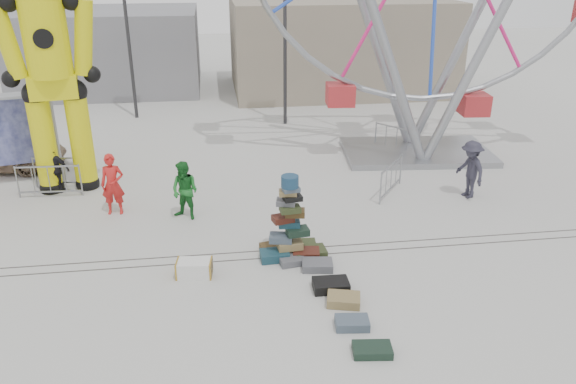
{
  "coord_description": "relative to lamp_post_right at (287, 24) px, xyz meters",
  "views": [
    {
      "loc": [
        -0.33,
        -12.2,
        7.4
      ],
      "look_at": [
        1.61,
        1.94,
        1.28
      ],
      "focal_mm": 35.0,
      "sensor_mm": 36.0,
      "label": 1
    }
  ],
  "objects": [
    {
      "name": "steamer_trunk",
      "position": [
        -4.09,
        -13.0,
        -4.28
      ],
      "size": [
        0.92,
        0.6,
        0.4
      ],
      "primitive_type": "cube",
      "rotation": [
        0.0,
        0.0,
        -0.12
      ],
      "color": "silver",
      "rests_on": "ground"
    },
    {
      "name": "row_case_5",
      "position": [
        -0.53,
        -16.47,
        -4.39
      ],
      "size": [
        0.83,
        0.56,
        0.18
      ],
      "primitive_type": "cube",
      "rotation": [
        0.0,
        0.0,
        -0.11
      ],
      "color": "#1A2F22",
      "rests_on": "ground"
    },
    {
      "name": "pedestrian_red",
      "position": [
        -6.54,
        -9.01,
        -3.53
      ],
      "size": [
        0.71,
        0.47,
        1.9
      ],
      "primitive_type": "imported",
      "rotation": [
        0.0,
        0.0,
        -0.03
      ],
      "color": "red",
      "rests_on": "ground"
    },
    {
      "name": "barricade_dummy_b",
      "position": [
        -8.82,
        -7.42,
        -3.93
      ],
      "size": [
        2.0,
        0.2,
        1.1
      ],
      "primitive_type": null,
      "rotation": [
        0.0,
        0.0,
        -0.05
      ],
      "color": "gray",
      "rests_on": "ground"
    },
    {
      "name": "building_left",
      "position": [
        -9.09,
        9.0,
        -2.28
      ],
      "size": [
        10.0,
        8.0,
        4.4
      ],
      "primitive_type": "cube",
      "color": "gray",
      "rests_on": "ground"
    },
    {
      "name": "ground",
      "position": [
        -3.09,
        -13.0,
        -4.48
      ],
      "size": [
        90.0,
        90.0,
        0.0
      ],
      "primitive_type": "plane",
      "color": "#9E9E99",
      "rests_on": "ground"
    },
    {
      "name": "crash_test_dummy",
      "position": [
        -8.34,
        -6.86,
        -0.44
      ],
      "size": [
        3.06,
        1.34,
        7.67
      ],
      "rotation": [
        0.0,
        0.0,
        0.16
      ],
      "color": "black",
      "rests_on": "ground"
    },
    {
      "name": "pedestrian_black",
      "position": [
        -8.66,
        -7.07,
        -3.68
      ],
      "size": [
        1.02,
        0.64,
        1.61
      ],
      "primitive_type": "imported",
      "rotation": [
        0.0,
        0.0,
        2.87
      ],
      "color": "black",
      "rests_on": "ground"
    },
    {
      "name": "lamp_post_right",
      "position": [
        0.0,
        0.0,
        0.0
      ],
      "size": [
        1.41,
        0.25,
        8.0
      ],
      "color": "#2D2D30",
      "rests_on": "ground"
    },
    {
      "name": "track_line_near",
      "position": [
        -3.09,
        -12.4,
        -4.48
      ],
      "size": [
        40.0,
        0.04,
        0.01
      ],
      "primitive_type": "cube",
      "color": "#47443F",
      "rests_on": "ground"
    },
    {
      "name": "parked_suv",
      "position": [
        -11.25,
        -4.36,
        -3.85
      ],
      "size": [
        4.8,
        2.74,
        1.26
      ],
      "primitive_type": "imported",
      "rotation": [
        0.0,
        0.0,
        1.42
      ],
      "color": "#987F62",
      "rests_on": "ground"
    },
    {
      "name": "row_case_4",
      "position": [
        -0.72,
        -15.57,
        -4.38
      ],
      "size": [
        0.77,
        0.54,
        0.2
      ],
      "primitive_type": "cube",
      "rotation": [
        0.0,
        0.0,
        -0.11
      ],
      "color": "#495868",
      "rests_on": "ground"
    },
    {
      "name": "row_case_3",
      "position": [
        -0.7,
        -14.71,
        -4.37
      ],
      "size": [
        0.86,
        0.7,
        0.22
      ],
      "primitive_type": "cube",
      "rotation": [
        0.0,
        0.0,
        -0.25
      ],
      "color": "olive",
      "rests_on": "ground"
    },
    {
      "name": "barricade_dummy_c",
      "position": [
        -8.51,
        -6.65,
        -3.93
      ],
      "size": [
        2.0,
        0.31,
        1.1
      ],
      "primitive_type": null,
      "rotation": [
        0.0,
        0.0,
        -0.1
      ],
      "color": "gray",
      "rests_on": "ground"
    },
    {
      "name": "track_line_far",
      "position": [
        -3.09,
        -12.0,
        -4.48
      ],
      "size": [
        40.0,
        0.04,
        0.01
      ],
      "primitive_type": "cube",
      "color": "#47443F",
      "rests_on": "ground"
    },
    {
      "name": "barricade_wheel_back",
      "position": [
        3.71,
        -4.8,
        -3.93
      ],
      "size": [
        1.33,
        1.62,
        1.1
      ],
      "primitive_type": null,
      "rotation": [
        0.0,
        0.0,
        -0.89
      ],
      "color": "gray",
      "rests_on": "ground"
    },
    {
      "name": "suitcase_tower",
      "position": [
        -1.62,
        -12.32,
        -3.85
      ],
      "size": [
        1.59,
        1.42,
        2.27
      ],
      "rotation": [
        0.0,
        0.0,
        -0.0
      ],
      "color": "#1A404E",
      "rests_on": "ground"
    },
    {
      "name": "lamp_post_left",
      "position": [
        -7.0,
        2.0,
        0.0
      ],
      "size": [
        1.41,
        0.25,
        8.0
      ],
      "color": "#2D2D30",
      "rests_on": "ground"
    },
    {
      "name": "pedestrian_green",
      "position": [
        -4.37,
        -9.66,
        -3.59
      ],
      "size": [
        1.1,
        1.04,
        1.78
      ],
      "primitive_type": "imported",
      "rotation": [
        0.0,
        0.0,
        -0.57
      ],
      "color": "#196523",
      "rests_on": "ground"
    },
    {
      "name": "row_case_0",
      "position": [
        -1.08,
        -12.42,
        -4.38
      ],
      "size": [
        0.87,
        0.61,
        0.21
      ],
      "primitive_type": "cube",
      "rotation": [
        0.0,
        0.0,
        0.08
      ],
      "color": "#343E1F",
      "rests_on": "ground"
    },
    {
      "name": "row_case_1",
      "position": [
        -1.01,
        -13.1,
        -4.38
      ],
      "size": [
        0.83,
        0.62,
        0.21
      ],
      "primitive_type": "cube",
      "rotation": [
        0.0,
        0.0,
        -0.13
      ],
      "color": "#5B5C63",
      "rests_on": "ground"
    },
    {
      "name": "barricade_wheel_front",
      "position": [
        2.27,
        -8.69,
        -3.93
      ],
      "size": [
        1.27,
        1.67,
        1.1
      ],
      "primitive_type": null,
      "rotation": [
        0.0,
        0.0,
        0.94
      ],
      "color": "gray",
      "rests_on": "ground"
    },
    {
      "name": "building_right",
      "position": [
        3.91,
        7.0,
        -1.98
      ],
      "size": [
        12.0,
        8.0,
        5.0
      ],
      "primitive_type": "cube",
      "color": "gray",
      "rests_on": "ground"
    },
    {
      "name": "pedestrian_grey",
      "position": [
        4.7,
        -9.28,
        -3.53
      ],
      "size": [
        0.94,
        1.35,
        1.9
      ],
      "primitive_type": "imported",
      "rotation": [
        0.0,
        0.0,
        -1.36
      ],
      "color": "#272633",
      "rests_on": "ground"
    },
    {
      "name": "row_case_2",
      "position": [
        -0.87,
        -14.09,
        -4.36
      ],
      "size": [
        0.87,
        0.58,
        0.24
      ],
      "primitive_type": "cube",
      "rotation": [
        0.0,
        0.0,
        -0.03
      ],
      "color": "black",
      "rests_on": "ground"
    }
  ]
}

